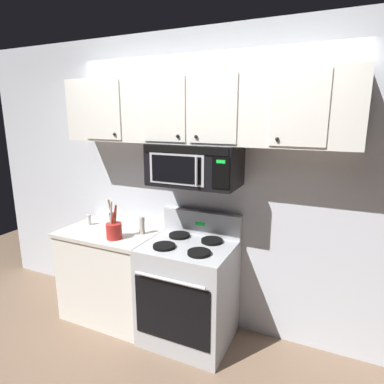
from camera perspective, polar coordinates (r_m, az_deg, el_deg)
ground_plane at (r=3.00m, az=-4.46°, el=-28.17°), size 8.00×8.00×0.00m
back_wall at (r=3.03m, az=2.38°, el=1.18°), size 5.20×0.10×2.70m
stove_range at (r=3.03m, az=-0.55°, el=-16.72°), size 0.76×0.69×1.12m
over_range_microwave at (r=2.76m, az=0.44°, el=4.77°), size 0.76×0.43×0.35m
upper_cabinets at (r=2.76m, az=0.73°, el=14.14°), size 2.50×0.36×0.55m
counter_segment at (r=3.44m, az=-13.60°, el=-13.53°), size 0.93×0.65×0.90m
utensil_crock_red at (r=3.03m, az=-13.45°, el=-6.39°), size 0.14×0.14×0.37m
salt_shaker at (r=3.47m, az=-17.52°, el=-4.66°), size 0.05×0.05×0.11m
pepper_mill at (r=3.09m, az=-8.72°, el=-5.76°), size 0.05×0.05×0.17m
spice_jar at (r=3.44m, az=-13.81°, el=-4.50°), size 0.05×0.05×0.11m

